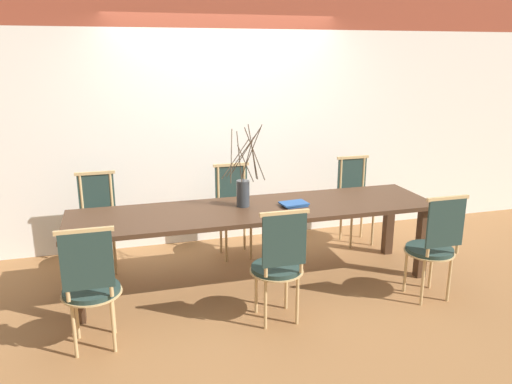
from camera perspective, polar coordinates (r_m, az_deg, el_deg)
The scene contains 11 objects.
ground_plane at distance 4.82m, azimuth -0.00°, elevation -10.26°, with size 16.00×16.00×0.00m, color olive.
wall_rear at distance 5.60m, azimuth -3.64°, elevation 10.39°, with size 12.00×0.06×3.20m.
dining_table at distance 4.58m, azimuth -0.00°, elevation -2.82°, with size 3.35×0.82×0.74m.
chair_near_leftend at distance 3.79m, azimuth -18.39°, elevation -9.99°, with size 0.43×0.43×0.98m.
chair_near_left at distance 3.96m, azimuth 2.62°, elevation -8.04°, with size 0.43×0.43×0.98m.
chair_near_center at distance 4.58m, azimuth 19.66°, elevation -5.64°, with size 0.43×0.43×0.98m.
chair_far_leftend at distance 5.17m, azimuth -17.58°, elevation -3.04°, with size 0.43×0.43×0.98m.
chair_far_left at distance 5.29m, azimuth -2.51°, elevation -1.86°, with size 0.43×0.43×0.98m.
chair_far_center at distance 5.78m, azimuth 11.34°, elevation -0.67°, with size 0.43×0.43×0.98m.
vase_centerpiece at distance 4.56m, azimuth -1.47°, elevation 0.22°, with size 0.38×0.40×0.78m.
book_stack at distance 4.62m, azimuth 4.41°, elevation -1.38°, with size 0.26×0.20×0.03m.
Camera 1 is at (-1.19, -4.18, 2.10)m, focal length 35.00 mm.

